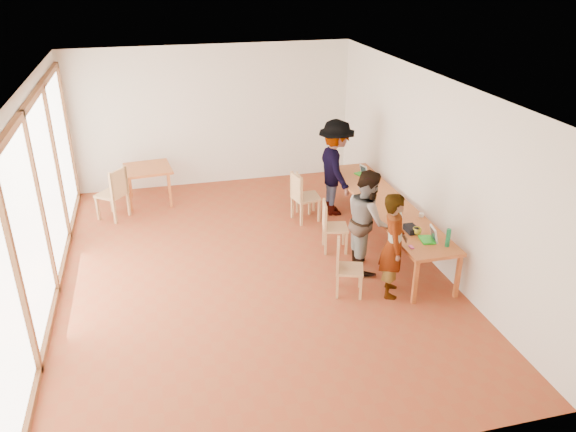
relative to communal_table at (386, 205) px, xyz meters
name	(u,v)px	position (x,y,z in m)	size (l,w,h in m)	color
ground	(249,269)	(-2.50, -0.38, -0.70)	(8.00, 8.00, 0.00)	brown
wall_back	(213,116)	(-2.50, 3.62, 0.80)	(6.00, 0.10, 3.00)	silver
wall_front	(326,344)	(-2.50, -4.38, 0.80)	(6.00, 0.10, 3.00)	silver
wall_right	(427,167)	(0.50, -0.38, 0.80)	(0.10, 8.00, 3.00)	silver
window_wall	(38,202)	(-5.46, -0.38, 0.80)	(0.10, 8.00, 3.00)	white
ceiling	(243,82)	(-2.50, -0.38, 2.32)	(6.00, 8.00, 0.04)	white
communal_table	(386,205)	(0.00, 0.00, 0.00)	(0.80, 4.00, 0.75)	#B95C29
side_table	(148,171)	(-3.97, 2.82, -0.03)	(0.90, 0.90, 0.75)	#B95C29
chair_near	(344,262)	(-1.26, -1.42, -0.18)	(0.51, 0.51, 0.46)	tan
chair_mid	(330,221)	(-1.03, -0.07, -0.16)	(0.49, 0.49, 0.47)	tan
chair_far	(301,193)	(-1.20, 1.17, -0.12)	(0.53, 0.53, 0.51)	tan
chair_empty	(304,191)	(-1.09, 1.39, -0.18)	(0.40, 0.40, 0.45)	tan
chair_spare	(115,188)	(-4.59, 2.13, -0.08)	(0.67, 0.67, 0.54)	tan
person_near	(394,245)	(-0.56, -1.59, 0.11)	(0.59, 0.39, 1.62)	gray
person_mid	(367,220)	(-0.65, -0.76, 0.13)	(0.81, 0.63, 1.67)	gray
person_far	(336,168)	(-0.46, 1.39, 0.23)	(1.21, 0.70, 1.87)	gray
laptop_near	(430,237)	(0.08, -1.48, 0.11)	(0.27, 0.30, 0.22)	green
laptop_mid	(397,212)	(-0.03, -0.53, 0.10)	(0.26, 0.27, 0.20)	green
laptop_far	(362,172)	(0.09, 1.39, 0.10)	(0.24, 0.26, 0.18)	green
yellow_mug	(417,231)	(-0.02, -1.24, 0.10)	(0.14, 0.14, 0.11)	gold
green_bottle	(448,238)	(0.23, -1.71, 0.19)	(0.07, 0.07, 0.28)	#157440
clear_glass	(397,205)	(0.09, -0.24, 0.09)	(0.07, 0.07, 0.09)	silver
condiment_cup	(421,215)	(0.34, -0.67, 0.08)	(0.08, 0.08, 0.06)	white
pink_phone	(411,247)	(-0.29, -1.62, 0.05)	(0.05, 0.10, 0.01)	#DD3E98
black_pouch	(411,229)	(-0.07, -1.14, 0.09)	(0.16, 0.26, 0.09)	black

